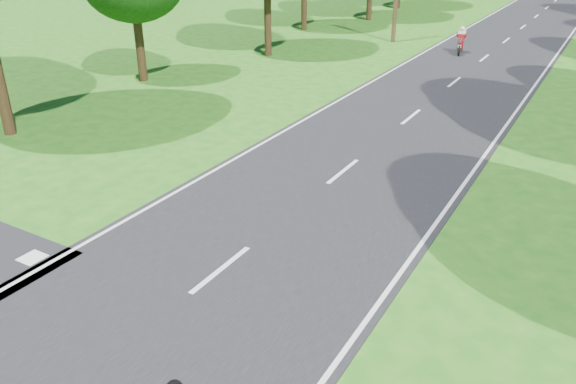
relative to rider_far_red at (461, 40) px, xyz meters
The scene contains 4 objects.
ground 26.62m from the rider_far_red, 86.77° to the right, with size 160.00×160.00×0.00m, color #1E5F15.
main_road 23.50m from the rider_far_red, 86.34° to the left, with size 7.00×140.00×0.02m, color black.
road_markings 21.62m from the rider_far_red, 86.39° to the left, with size 7.40×140.00×0.01m.
rider_far_red is the anchor object (origin of this frame).
Camera 1 is at (6.20, -5.86, 6.53)m, focal length 35.00 mm.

